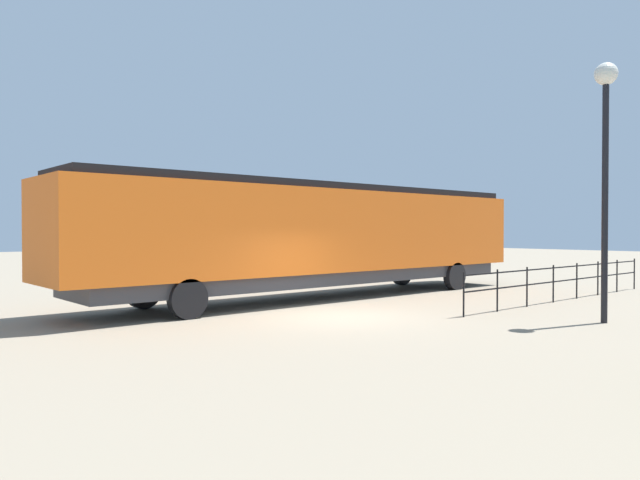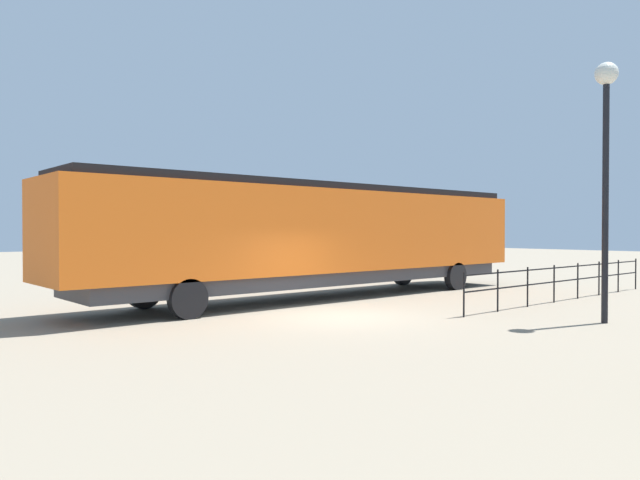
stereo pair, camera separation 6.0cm
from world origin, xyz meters
The scene contains 4 objects.
ground_plane centered at (0.00, 0.00, 0.00)m, with size 120.00×120.00×0.00m, color gray.
locomotive centered at (-3.76, 3.10, 2.27)m, with size 3.11×18.70×4.02m.
lamp_post centered at (5.32, 4.46, 4.93)m, with size 0.58×0.58×6.72m.
platform_fence centered at (2.33, 8.43, 0.80)m, with size 0.05×11.79×1.25m.
Camera 2 is at (11.96, -11.02, 2.40)m, focal length 32.97 mm.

